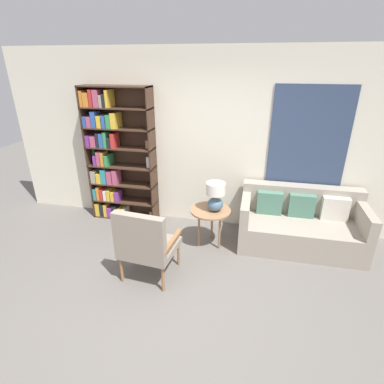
{
  "coord_description": "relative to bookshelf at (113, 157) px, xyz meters",
  "views": [
    {
      "loc": [
        0.79,
        -2.41,
        2.48
      ],
      "look_at": [
        0.03,
        1.11,
        0.9
      ],
      "focal_mm": 28.0,
      "sensor_mm": 36.0,
      "label": 1
    }
  ],
  "objects": [
    {
      "name": "bookshelf",
      "position": [
        0.0,
        0.0,
        0.0
      ],
      "size": [
        1.09,
        0.3,
        2.16
      ],
      "color": "#422B1E",
      "rests_on": "ground_plane"
    },
    {
      "name": "wall_back",
      "position": [
        1.48,
        0.18,
        0.29
      ],
      "size": [
        6.4,
        0.08,
        2.7
      ],
      "color": "silver",
      "rests_on": "ground_plane"
    },
    {
      "name": "side_table",
      "position": [
        1.69,
        -0.54,
        -0.56
      ],
      "size": [
        0.57,
        0.57,
        0.57
      ],
      "color": "#99704C",
      "rests_on": "ground_plane"
    },
    {
      "name": "couch",
      "position": [
        2.95,
        -0.25,
        -0.75
      ],
      "size": [
        1.69,
        0.83,
        0.83
      ],
      "color": "#9E9384",
      "rests_on": "ground_plane"
    },
    {
      "name": "table_lamp",
      "position": [
        1.75,
        -0.55,
        -0.28
      ],
      "size": [
        0.26,
        0.26,
        0.41
      ],
      "color": "slate",
      "rests_on": "side_table"
    },
    {
      "name": "ground_plane",
      "position": [
        1.44,
        -1.85,
        -1.07
      ],
      "size": [
        14.0,
        14.0,
        0.0
      ],
      "primitive_type": "plane",
      "color": "#66605B"
    },
    {
      "name": "armchair",
      "position": [
        1.06,
        -1.47,
        -0.53
      ],
      "size": [
        0.68,
        0.66,
        0.95
      ],
      "color": "olive",
      "rests_on": "ground_plane"
    }
  ]
}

